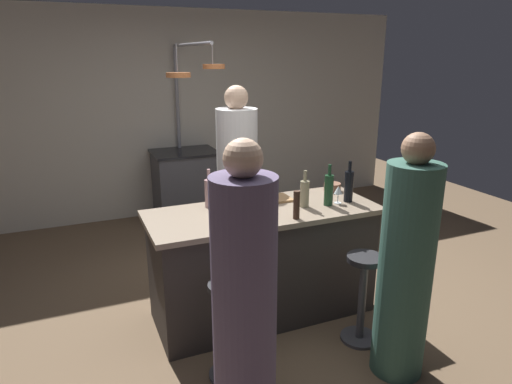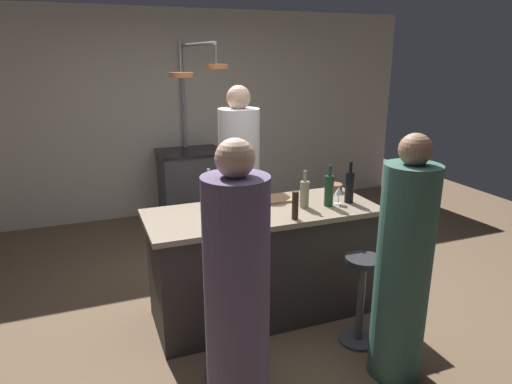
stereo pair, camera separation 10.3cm
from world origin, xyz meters
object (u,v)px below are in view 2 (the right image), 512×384
wine_bottle_white (304,194)px  mixing_bowl_wooden (334,188)px  chef (240,189)px  wine_bottle_dark (350,187)px  wine_glass_near_right_guest (244,203)px  guest_right (403,270)px  bar_stool_left (225,326)px  stove_range (191,185)px  wine_bottle_green (329,190)px  pepper_mill (295,205)px  wine_bottle_rose (209,192)px  guest_left (237,303)px  wine_glass_by_chef (339,191)px  cutting_board (272,199)px  bar_stool_right (361,296)px  mixing_bowl_steel (223,213)px

wine_bottle_white → mixing_bowl_wooden: size_ratio=2.00×
chef → wine_bottle_dark: (0.63, -0.89, 0.20)m
wine_glass_near_right_guest → chef: bearing=72.8°
guest_right → bar_stool_left: bearing=160.8°
stove_range → wine_glass_near_right_guest: bearing=-94.3°
chef → bar_stool_left: (-0.60, -1.43, -0.45)m
wine_bottle_green → mixing_bowl_wooden: bearing=53.3°
pepper_mill → wine_bottle_rose: 0.71m
bar_stool_left → wine_glass_near_right_guest: 0.88m
guest_left → wine_glass_by_chef: 1.51m
bar_stool_left → pepper_mill: pepper_mill is taller
bar_stool_left → wine_bottle_dark: (1.23, 0.54, 0.66)m
cutting_board → pepper_mill: size_ratio=1.52×
pepper_mill → bar_stool_right: bearing=-42.6°
wine_bottle_rose → guest_right: bearing=-53.2°
pepper_mill → wine_bottle_dark: size_ratio=0.63×
bar_stool_left → cutting_board: cutting_board is taller
bar_stool_left → cutting_board: 1.18m
wine_bottle_white → wine_bottle_dark: wine_bottle_dark is taller
wine_glass_by_chef → wine_bottle_green: bearing=-175.9°
wine_bottle_rose → pepper_mill: bearing=-45.0°
mixing_bowl_wooden → stove_range: bearing=108.9°
wine_bottle_dark → mixing_bowl_wooden: wine_bottle_dark is taller
wine_bottle_rose → bar_stool_left: bearing=-100.0°
mixing_bowl_steel → wine_glass_by_chef: bearing=-0.7°
wine_bottle_green → wine_glass_by_chef: wine_bottle_green is taller
bar_stool_right → wine_bottle_dark: wine_bottle_dark is taller
mixing_bowl_steel → bar_stool_right: bearing=-32.3°
guest_left → pepper_mill: 1.04m
wine_bottle_green → pepper_mill: bearing=-154.9°
bar_stool_right → wine_glass_by_chef: size_ratio=4.66×
stove_range → pepper_mill: size_ratio=4.24×
wine_bottle_dark → bar_stool_right: bearing=-110.5°
wine_bottle_dark → mixing_bowl_steel: 1.06m
pepper_mill → wine_bottle_rose: wine_bottle_rose is taller
guest_right → wine_bottle_white: (-0.22, 0.93, 0.26)m
bar_stool_right → wine_bottle_rose: 1.38m
mixing_bowl_wooden → chef: bearing=138.9°
stove_range → mixing_bowl_wooden: 2.40m
bar_stool_left → pepper_mill: 0.97m
cutting_board → pepper_mill: (-0.01, -0.46, 0.10)m
wine_bottle_white → wine_glass_near_right_guest: bearing=-176.2°
bar_stool_left → mixing_bowl_wooden: size_ratio=4.64×
bar_stool_right → guest_right: bearing=-85.2°
wine_bottle_dark → wine_bottle_white: bearing=177.1°
guest_right → cutting_board: 1.25m
guest_left → mixing_bowl_steel: (0.22, 0.93, 0.17)m
bar_stool_left → wine_bottle_white: size_ratio=2.32×
pepper_mill → cutting_board: bearing=88.2°
bar_stool_left → pepper_mill: bearing=28.0°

